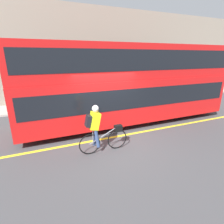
{
  "coord_description": "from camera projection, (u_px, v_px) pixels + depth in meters",
  "views": [
    {
      "loc": [
        -2.28,
        -5.74,
        3.11
      ],
      "look_at": [
        0.23,
        0.32,
        1.0
      ],
      "focal_mm": 28.0,
      "sensor_mm": 36.0,
      "label": 1
    }
  ],
  "objects": [
    {
      "name": "sidewalk_curb",
      "position": [
        78.0,
        103.0,
        11.88
      ],
      "size": [
        60.0,
        2.15,
        0.1
      ],
      "color": "#A8A399",
      "rests_on": "ground_plane"
    },
    {
      "name": "building_facade",
      "position": [
        72.0,
        55.0,
        12.0
      ],
      "size": [
        60.0,
        0.3,
        6.37
      ],
      "color": "gray",
      "rests_on": "ground_plane"
    },
    {
      "name": "road_center_line",
      "position": [
        108.0,
        138.0,
        6.94
      ],
      "size": [
        50.0,
        0.14,
        0.01
      ],
      "primitive_type": "cube",
      "color": "yellow",
      "rests_on": "ground_plane"
    },
    {
      "name": "bus",
      "position": [
        128.0,
        81.0,
        8.23
      ],
      "size": [
        9.85,
        2.56,
        3.61
      ],
      "color": "black",
      "rests_on": "ground_plane"
    },
    {
      "name": "ground_plane",
      "position": [
        110.0,
        139.0,
        6.83
      ],
      "size": [
        80.0,
        80.0,
        0.0
      ],
      "primitive_type": "plane",
      "color": "#424244"
    },
    {
      "name": "trash_bin",
      "position": [
        27.0,
        100.0,
        10.48
      ],
      "size": [
        0.52,
        0.52,
        0.99
      ],
      "color": "#515156",
      "rests_on": "sidewalk_curb"
    },
    {
      "name": "cyclist_on_bike",
      "position": [
        99.0,
        128.0,
        5.67
      ],
      "size": [
        1.7,
        0.32,
        1.66
      ],
      "color": "black",
      "rests_on": "ground_plane"
    }
  ]
}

